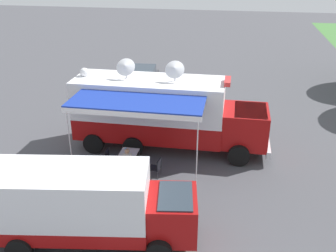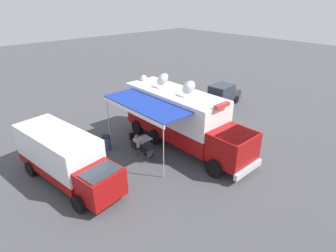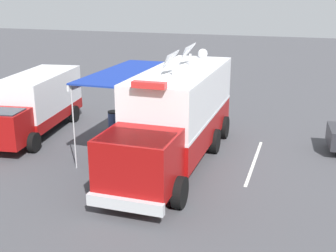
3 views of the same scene
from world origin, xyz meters
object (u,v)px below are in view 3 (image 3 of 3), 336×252
command_truck (176,113)px  folding_chair_at_table (119,132)px  folding_chair_spare_by_truck (107,142)px  seated_responder (123,129)px  trash_bin (114,120)px  folding_table (137,129)px  folding_chair_beside_table (139,127)px  support_truck (36,104)px  water_bottle (137,125)px

command_truck → folding_chair_at_table: 3.46m
folding_chair_spare_by_truck → seated_responder: 1.31m
folding_chair_at_table → command_truck: bearing=159.3°
trash_bin → folding_table: bearing=138.8°
command_truck → folding_chair_beside_table: size_ratio=10.92×
folding_table → trash_bin: (1.83, -1.60, -0.22)m
folding_chair_beside_table → support_truck: (4.84, 0.78, 0.87)m
water_bottle → trash_bin: water_bottle is taller
folding_table → support_truck: support_truck is taller
water_bottle → trash_bin: bearing=-39.0°
command_truck → folding_chair_beside_table: command_truck is taller
folding_table → seated_responder: 0.62m
folding_table → folding_chair_beside_table: bearing=-74.4°
seated_responder → trash_bin: bearing=-54.6°
command_truck → folding_chair_beside_table: bearing=-41.1°
trash_bin → water_bottle: bearing=141.0°
folding_chair_at_table → support_truck: size_ratio=0.12×
command_truck → support_truck: size_ratio=1.35×
folding_table → folding_chair_spare_by_truck: (0.72, 1.42, -0.16)m
seated_responder → trash_bin: size_ratio=1.37×
folding_chair_at_table → trash_bin: size_ratio=0.96×
support_truck → folding_chair_beside_table: bearing=-170.9°
command_truck → folding_chair_spare_by_truck: size_ratio=10.92×
folding_chair_beside_table → seated_responder: 1.05m
folding_chair_spare_by_truck → support_truck: 4.69m
folding_table → folding_chair_beside_table: size_ratio=0.92×
folding_chair_spare_by_truck → seated_responder: seated_responder is taller
folding_table → folding_chair_beside_table: folding_chair_beside_table is taller
command_truck → water_bottle: size_ratio=42.41×
folding_chair_spare_by_truck → support_truck: size_ratio=0.12×
water_bottle → seated_responder: bearing=24.4°
seated_responder → command_truck: bearing=158.1°
folding_table → folding_chair_at_table: (0.80, 0.12, -0.16)m
water_bottle → trash_bin: 2.35m
folding_chair_at_table → folding_chair_beside_table: (-0.56, -0.97, 0.00)m
folding_table → folding_chair_spare_by_truck: bearing=63.0°
command_truck → seated_responder: 3.25m
command_truck → folding_chair_at_table: (2.95, -1.11, -1.43)m
water_bottle → folding_chair_spare_by_truck: size_ratio=0.26×
folding_chair_at_table → folding_chair_beside_table: size_ratio=1.00×
folding_chair_beside_table → trash_bin: (1.60, -0.75, -0.06)m
water_bottle → folding_chair_beside_table: size_ratio=0.26×
water_bottle → seated_responder: (0.58, 0.26, -0.18)m
water_bottle → folding_chair_at_table: size_ratio=0.26×
command_truck → seated_responder: command_truck is taller
command_truck → water_bottle: bearing=-32.2°
folding_chair_spare_by_truck → command_truck: bearing=-176.3°
command_truck → support_truck: command_truck is taller
command_truck → folding_table: (2.15, -1.23, -1.27)m
command_truck → water_bottle: (2.18, -1.37, -1.11)m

